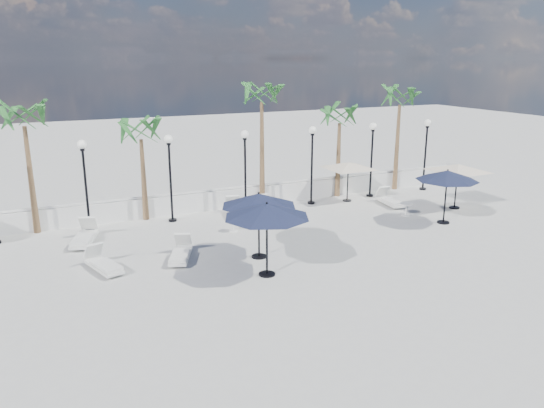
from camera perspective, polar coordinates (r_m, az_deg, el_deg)
name	(u,v)px	position (r m, az deg, el deg)	size (l,w,h in m)	color
ground	(313,257)	(19.38, 4.43, -5.74)	(100.00, 100.00, 0.00)	#A6A6A1
balustrade	(238,197)	(25.72, -3.69, 0.71)	(26.00, 0.30, 1.01)	silver
lamppost_1	(85,173)	(22.76, -19.51, 3.15)	(0.36, 0.36, 3.84)	black
lamppost_2	(170,166)	(23.32, -10.94, 4.04)	(0.36, 0.36, 3.84)	black
lamppost_3	(245,160)	(24.37, -2.92, 4.78)	(0.36, 0.36, 3.84)	black
lamppost_4	(312,154)	(25.85, 4.33, 5.37)	(0.36, 0.36, 3.84)	black
lamppost_5	(372,149)	(27.70, 10.71, 5.82)	(0.36, 0.36, 3.84)	black
lamppost_6	(426,145)	(29.85, 16.24, 6.15)	(0.36, 0.36, 3.84)	black
palm_0	(24,123)	(23.17, -25.12, 7.92)	(2.60, 2.60, 5.50)	brown
palm_1	(141,136)	(23.67, -13.93, 7.14)	(2.60, 2.60, 4.70)	brown
palm_2	(262,100)	(25.22, -1.11, 11.17)	(2.60, 2.60, 6.10)	brown
palm_3	(340,120)	(27.34, 7.28, 8.92)	(2.60, 2.60, 4.90)	brown
palm_4	(400,102)	(29.38, 13.58, 10.59)	(2.60, 2.60, 5.70)	brown
lounger_0	(103,264)	(18.97, -17.68, -6.15)	(1.15, 2.03, 0.72)	silver
lounger_1	(181,253)	(19.31, -9.80, -5.24)	(1.31, 2.00, 0.72)	silver
lounger_2	(84,237)	(21.90, -19.54, -3.35)	(1.32, 2.22, 0.79)	silver
lounger_3	(266,207)	(24.98, -0.68, -0.31)	(0.89, 1.78, 0.64)	silver
lounger_4	(235,211)	(24.13, -3.95, -0.80)	(0.96, 2.11, 0.76)	silver
lounger_5	(291,214)	(23.86, 2.03, -1.09)	(0.83, 1.70, 0.61)	silver
lounger_6	(390,200)	(26.65, 12.54, 0.39)	(0.84, 1.98, 0.72)	silver
side_table_1	(234,225)	(22.09, -4.16, -2.27)	(0.48, 0.48, 0.47)	silver
side_table_2	(406,208)	(25.06, 14.24, -0.43)	(0.58, 0.58, 0.57)	silver
parasol_navy_left	(267,211)	(17.07, -0.56, -0.75)	(2.86, 2.86, 2.52)	black
parasol_navy_mid	(259,200)	(18.68, -1.44, 0.42)	(2.73, 2.73, 2.44)	black
parasol_navy_right	(447,176)	(23.93, 18.34, 2.90)	(2.69, 2.69, 2.41)	black
parasol_cream_sq_a	(348,163)	(26.67, 8.22, 4.43)	(4.34, 4.34, 2.13)	black
parasol_cream_sq_b	(458,164)	(26.54, 19.41, 4.04)	(4.63, 4.63, 2.32)	black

